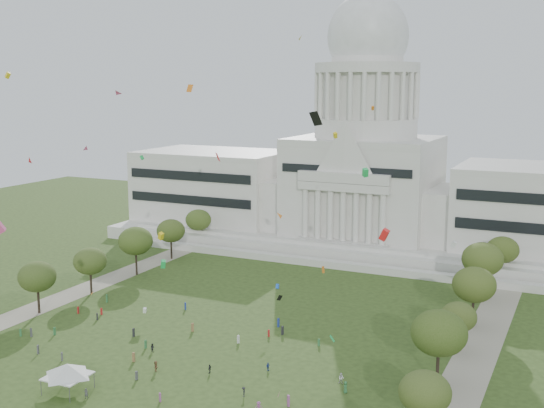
{
  "coord_description": "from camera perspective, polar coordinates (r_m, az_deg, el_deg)",
  "views": [
    {
      "loc": [
        65.33,
        -93.12,
        50.94
      ],
      "look_at": [
        0.0,
        45.0,
        24.0
      ],
      "focal_mm": 45.0,
      "sensor_mm": 36.0,
      "label": 1
    }
  ],
  "objects": [
    {
      "name": "row_tree_l_3",
      "position": [
        173.02,
        -14.99,
        -4.65
      ],
      "size": [
        8.12,
        8.12,
        11.55
      ],
      "color": "black",
      "rests_on": "ground"
    },
    {
      "name": "capitol",
      "position": [
        218.67,
        7.71,
        2.38
      ],
      "size": [
        160.0,
        64.5,
        91.3
      ],
      "color": "beige",
      "rests_on": "ground"
    },
    {
      "name": "person_4",
      "position": [
        125.58,
        -5.23,
        -13.57
      ],
      "size": [
        0.53,
        0.97,
        1.64
      ],
      "primitive_type": "imported",
      "rotation": [
        0.0,
        0.0,
        4.72
      ],
      "color": "#26262B",
      "rests_on": "ground"
    },
    {
      "name": "ground",
      "position": [
        124.64,
        -9.16,
        -14.26
      ],
      "size": [
        400.0,
        400.0,
        0.0
      ],
      "primitive_type": "plane",
      "color": "#2E4219",
      "rests_on": "ground"
    },
    {
      "name": "distant_crowd",
      "position": [
        142.06,
        -9.92,
        -10.8
      ],
      "size": [
        62.62,
        41.3,
        1.92
      ],
      "color": "#33723F",
      "rests_on": "ground"
    },
    {
      "name": "row_tree_l_5",
      "position": [
        202.4,
        -8.46,
        -2.24
      ],
      "size": [
        8.33,
        8.33,
        11.85
      ],
      "color": "black",
      "rests_on": "ground"
    },
    {
      "name": "row_tree_r_5",
      "position": [
        169.79,
        17.21,
        -4.44
      ],
      "size": [
        9.82,
        9.82,
        13.96
      ],
      "color": "black",
      "rests_on": "ground"
    },
    {
      "name": "event_tent",
      "position": [
        121.9,
        -16.76,
        -13.13
      ],
      "size": [
        9.28,
        9.28,
        5.08
      ],
      "color": "#4C4C4C",
      "rests_on": "ground"
    },
    {
      "name": "person_5",
      "position": [
        127.44,
        -9.69,
        -13.22
      ],
      "size": [
        1.73,
        1.91,
        2.0
      ],
      "primitive_type": "imported",
      "rotation": [
        0.0,
        0.0,
        2.25
      ],
      "color": "olive",
      "rests_on": "ground"
    },
    {
      "name": "row_tree_l_6",
      "position": [
        218.23,
        -6.18,
        -1.33
      ],
      "size": [
        8.19,
        8.19,
        11.64
      ],
      "color": "black",
      "rests_on": "ground"
    },
    {
      "name": "row_tree_r_3",
      "position": [
        136.55,
        15.33,
        -9.11
      ],
      "size": [
        7.01,
        7.01,
        9.98
      ],
      "color": "black",
      "rests_on": "ground"
    },
    {
      "name": "row_tree_r_1",
      "position": [
        102.89,
        12.68,
        -15.14
      ],
      "size": [
        7.58,
        7.58,
        10.78
      ],
      "color": "black",
      "rests_on": "ground"
    },
    {
      "name": "person_3",
      "position": [
        116.73,
        -2.39,
        -15.43
      ],
      "size": [
        1.0,
        1.22,
        1.68
      ],
      "primitive_type": "imported",
      "rotation": [
        0.0,
        0.0,
        5.19
      ],
      "color": "#26262B",
      "rests_on": "ground"
    },
    {
      "name": "row_tree_r_2",
      "position": [
        119.89,
        13.81,
        -10.44
      ],
      "size": [
        9.55,
        9.55,
        13.58
      ],
      "color": "black",
      "rests_on": "ground"
    },
    {
      "name": "person_10",
      "position": [
        126.14,
        -0.34,
        -13.44
      ],
      "size": [
        0.75,
        1.0,
        1.53
      ],
      "primitive_type": "imported",
      "rotation": [
        0.0,
        0.0,
        1.24
      ],
      "color": "navy",
      "rests_on": "ground"
    },
    {
      "name": "person_9",
      "position": [
        111.62,
        -1.12,
        -16.62
      ],
      "size": [
        1.35,
        1.14,
        1.86
      ],
      "primitive_type": "imported",
      "rotation": [
        0.0,
        0.0,
        0.53
      ],
      "color": "#994C8C",
      "rests_on": "ground"
    },
    {
      "name": "row_tree_l_4",
      "position": [
        186.76,
        -11.34,
        -3.05
      ],
      "size": [
        9.29,
        9.29,
        13.21
      ],
      "color": "black",
      "rests_on": "ground"
    },
    {
      "name": "person_8",
      "position": [
        136.15,
        -9.97,
        -11.74
      ],
      "size": [
        0.95,
        0.74,
        1.73
      ],
      "primitive_type": "imported",
      "rotation": [
        0.0,
        0.0,
        2.85
      ],
      "color": "#26262B",
      "rests_on": "ground"
    },
    {
      "name": "row_tree_r_4",
      "position": [
        150.51,
        16.56,
        -6.49
      ],
      "size": [
        9.19,
        9.19,
        13.06
      ],
      "color": "black",
      "rests_on": "ground"
    },
    {
      "name": "row_tree_r_6",
      "position": [
        187.15,
        18.73,
        -3.65
      ],
      "size": [
        8.42,
        8.42,
        11.97
      ],
      "color": "black",
      "rests_on": "ground"
    },
    {
      "name": "person_7",
      "position": [
        119.96,
        -15.29,
        -15.03
      ],
      "size": [
        0.8,
        0.73,
        1.78
      ],
      "primitive_type": "imported",
      "rotation": [
        0.0,
        0.0,
        3.64
      ],
      "color": "#4C4C51",
      "rests_on": "ground"
    },
    {
      "name": "path_right",
      "position": [
        134.36,
        16.39,
        -12.7
      ],
      "size": [
        8.0,
        160.0,
        0.04
      ],
      "primitive_type": "cube",
      "color": "gray",
      "rests_on": "ground"
    },
    {
      "name": "row_tree_l_2",
      "position": [
        161.79,
        -19.06,
        -5.77
      ],
      "size": [
        8.42,
        8.42,
        11.97
      ],
      "color": "black",
      "rests_on": "ground"
    },
    {
      "name": "person_2",
      "position": [
        121.62,
        5.81,
        -14.31
      ],
      "size": [
        1.04,
        0.73,
        1.96
      ],
      "primitive_type": "imported",
      "rotation": [
        0.0,
        0.0,
        0.16
      ],
      "color": "silver",
      "rests_on": "ground"
    },
    {
      "name": "person_0",
      "position": [
        118.47,
        6.17,
        -14.99
      ],
      "size": [
        0.99,
        1.17,
        2.03
      ],
      "primitive_type": "imported",
      "rotation": [
        0.0,
        0.0,
        5.13
      ],
      "color": "#33723F",
      "rests_on": "ground"
    },
    {
      "name": "kite_swarm",
      "position": [
        122.62,
        -5.78,
        -0.93
      ],
      "size": [
        84.73,
        109.05,
        60.08
      ],
      "color": "orange",
      "rests_on": "ground"
    },
    {
      "name": "path_left",
      "position": [
        174.91,
        -16.68,
        -7.36
      ],
      "size": [
        8.0,
        160.0,
        0.04
      ],
      "primitive_type": "cube",
      "color": "gray",
      "rests_on": "ground"
    }
  ]
}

